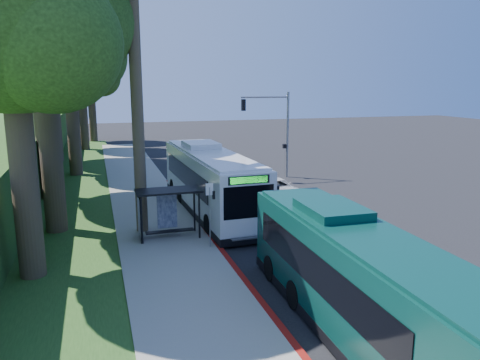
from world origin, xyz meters
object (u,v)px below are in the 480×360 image
object	(u,v)px
white_bus	(210,180)
teal_bus	(359,280)
pickup	(276,189)
bus_shelter	(163,204)

from	to	relation	value
white_bus	teal_bus	bearing A→B (deg)	-88.33
teal_bus	pickup	distance (m)	17.62
bus_shelter	teal_bus	xyz separation A→B (m)	(4.41, -10.93, -0.01)
white_bus	pickup	world-z (taller)	white_bus
white_bus	pickup	distance (m)	5.48
bus_shelter	pickup	size ratio (longest dim) A/B	0.67
teal_bus	pickup	world-z (taller)	teal_bus
bus_shelter	teal_bus	distance (m)	11.79
bus_shelter	pickup	xyz separation A→B (m)	(8.47, 6.18, -1.14)
white_bus	pickup	bearing A→B (deg)	17.81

